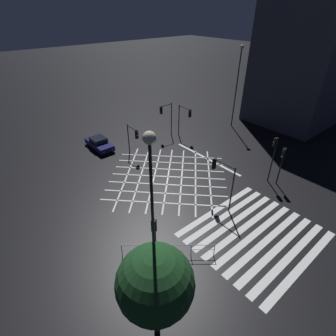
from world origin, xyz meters
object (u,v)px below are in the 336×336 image
object	(u,v)px
traffic_light_se_cross	(274,151)
traffic_light_sw_cross	(154,231)
traffic_light_median_south	(222,174)
street_lamp_east	(238,75)
street_tree_near	(155,283)
traffic_light_ne_cross	(185,115)
traffic_light_median_north	(133,135)
traffic_light_ne_main	(166,113)
street_lamp_west	(152,196)
traffic_light_se_main	(282,159)
waiting_car	(99,143)

from	to	relation	value
traffic_light_se_cross	traffic_light_sw_cross	xyz separation A→B (m)	(-13.77, -0.25, -0.82)
traffic_light_median_south	street_lamp_east	size ratio (longest dim) A/B	0.41
traffic_light_se_cross	street_tree_near	xyz separation A→B (m)	(-16.51, -3.98, 0.71)
traffic_light_ne_cross	street_lamp_east	xyz separation A→B (m)	(7.58, -1.49, 3.90)
traffic_light_median_north	traffic_light_ne_main	size ratio (longest dim) A/B	0.82
traffic_light_ne_cross	street_tree_near	size ratio (longest dim) A/B	0.69
traffic_light_sw_cross	street_lamp_west	world-z (taller)	street_lamp_west
traffic_light_se_main	waiting_car	world-z (taller)	traffic_light_se_main
traffic_light_ne_cross	street_tree_near	world-z (taller)	street_tree_near
traffic_light_se_main	street_lamp_west	xyz separation A→B (m)	(-15.53, -1.57, 4.60)
street_lamp_west	street_tree_near	world-z (taller)	street_lamp_west
traffic_light_median_north	traffic_light_ne_main	world-z (taller)	traffic_light_ne_main
traffic_light_ne_main	waiting_car	size ratio (longest dim) A/B	0.99
traffic_light_median_south	street_lamp_east	bearing A→B (deg)	-55.15
traffic_light_sw_cross	street_lamp_east	world-z (taller)	street_lamp_east
street_tree_near	traffic_light_sw_cross	bearing A→B (deg)	53.71
traffic_light_median_north	street_tree_near	distance (m)	18.84
traffic_light_median_north	street_tree_near	xyz separation A→B (m)	(-9.49, -16.21, 1.43)
traffic_light_median_north	traffic_light_median_south	distance (m)	11.58
traffic_light_ne_cross	waiting_car	xyz separation A→B (m)	(-9.73, 4.19, -2.28)
traffic_light_ne_main	street_lamp_east	distance (m)	10.45
traffic_light_se_main	traffic_light_se_cross	bearing A→B (deg)	-80.71
traffic_light_se_cross	traffic_light_sw_cross	distance (m)	13.80
traffic_light_ne_cross	traffic_light_median_north	distance (m)	7.60
street_lamp_west	waiting_car	bearing A→B (deg)	71.71
street_lamp_west	traffic_light_se_cross	bearing A→B (deg)	8.98
traffic_light_median_north	street_tree_near	bearing A→B (deg)	-30.35
traffic_light_se_cross	street_tree_near	distance (m)	17.00
traffic_light_median_south	traffic_light_sw_cross	xyz separation A→B (m)	(-7.47, -0.94, -0.67)
traffic_light_se_cross	street_lamp_west	xyz separation A→B (m)	(-15.39, -2.43, 4.10)
street_lamp_east	waiting_car	xyz separation A→B (m)	(-17.31, 5.67, -6.18)
traffic_light_se_main	street_tree_near	bearing A→B (deg)	10.61
traffic_light_ne_main	traffic_light_sw_cross	distance (m)	19.18
traffic_light_sw_cross	street_tree_near	distance (m)	4.88
street_lamp_west	street_tree_near	bearing A→B (deg)	-125.80
traffic_light_median_north	street_tree_near	world-z (taller)	street_tree_near
traffic_light_median_north	traffic_light_ne_main	bearing A→B (deg)	106.94
traffic_light_median_north	waiting_car	world-z (taller)	traffic_light_median_north
traffic_light_se_main	traffic_light_se_cross	xyz separation A→B (m)	(-0.14, 0.87, 0.50)
traffic_light_median_north	waiting_car	bearing A→B (deg)	-152.87
traffic_light_sw_cross	traffic_light_se_cross	bearing A→B (deg)	-88.96
traffic_light_median_south	traffic_light_ne_main	distance (m)	14.38
street_lamp_east	traffic_light_se_main	bearing A→B (deg)	-124.59
street_lamp_west	waiting_car	world-z (taller)	street_lamp_west
traffic_light_ne_main	street_tree_near	xyz separation A→B (m)	(-15.49, -18.04, 0.88)
traffic_light_median_south	traffic_light_ne_cross	bearing A→B (deg)	-30.75
traffic_light_median_north	traffic_light_se_main	distance (m)	14.93
traffic_light_se_cross	street_lamp_west	world-z (taller)	street_lamp_west
traffic_light_se_cross	traffic_light_ne_main	world-z (taller)	traffic_light_se_cross
street_lamp_west	traffic_light_median_south	bearing A→B (deg)	18.93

